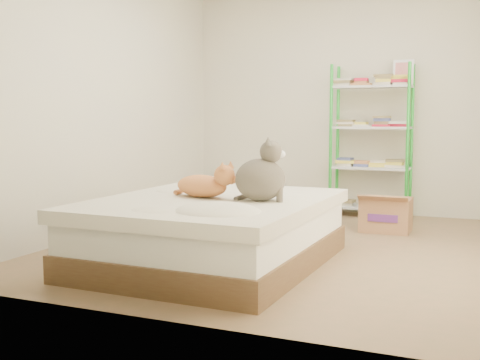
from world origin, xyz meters
The scene contains 7 objects.
room centered at (0.00, 0.00, 1.30)m, with size 3.81×4.21×2.61m.
bed centered at (-0.37, -0.83, 0.25)m, with size 1.63×2.02×0.51m.
orange_cat centered at (-0.47, -0.81, 0.62)m, with size 0.54×0.29×0.22m, color #DA7A3E, non-canonical shape.
grey_cat centered at (0.01, -0.83, 0.73)m, with size 0.33×0.39×0.45m, color slate, non-canonical shape.
shelf_unit centered at (0.31, 1.88, 0.88)m, with size 0.88×0.36×1.74m.
cardboard_box centered at (0.62, 1.03, 0.17)m, with size 0.47×0.45×0.38m.
white_bin centered at (-1.43, 1.85, 0.20)m, with size 0.41×0.39×0.39m.
Camera 1 is at (1.58, -4.89, 1.12)m, focal length 45.00 mm.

